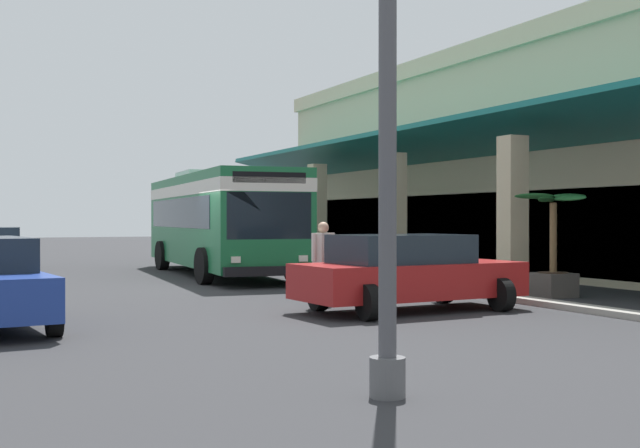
{
  "coord_description": "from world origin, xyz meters",
  "views": [
    {
      "loc": [
        20.66,
        -6.63,
        1.77
      ],
      "look_at": [
        -1.39,
        3.6,
        1.62
      ],
      "focal_mm": 45.97,
      "sensor_mm": 36.0,
      "label": 1
    }
  ],
  "objects_px": {
    "parked_sedan_red": "(407,272)",
    "transit_bus": "(219,216)",
    "pedestrian": "(323,258)",
    "potted_palm": "(553,268)"
  },
  "relations": [
    {
      "from": "parked_sedan_red",
      "to": "transit_bus",
      "type": "bearing_deg",
      "value": -179.53
    },
    {
      "from": "transit_bus",
      "to": "parked_sedan_red",
      "type": "height_order",
      "value": "transit_bus"
    },
    {
      "from": "transit_bus",
      "to": "parked_sedan_red",
      "type": "distance_m",
      "value": 11.46
    },
    {
      "from": "parked_sedan_red",
      "to": "pedestrian",
      "type": "relative_size",
      "value": 2.64
    },
    {
      "from": "parked_sedan_red",
      "to": "pedestrian",
      "type": "bearing_deg",
      "value": -151.12
    },
    {
      "from": "parked_sedan_red",
      "to": "pedestrian",
      "type": "height_order",
      "value": "pedestrian"
    },
    {
      "from": "pedestrian",
      "to": "potted_palm",
      "type": "bearing_deg",
      "value": 83.48
    },
    {
      "from": "parked_sedan_red",
      "to": "pedestrian",
      "type": "distance_m",
      "value": 2.0
    },
    {
      "from": "parked_sedan_red",
      "to": "potted_palm",
      "type": "xyz_separation_m",
      "value": [
        -1.11,
        4.51,
        -0.09
      ]
    },
    {
      "from": "transit_bus",
      "to": "parked_sedan_red",
      "type": "bearing_deg",
      "value": 0.47
    }
  ]
}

